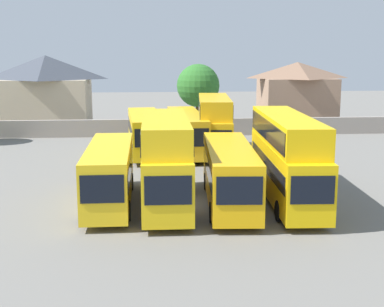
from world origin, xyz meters
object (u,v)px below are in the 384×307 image
object	(u,v)px
bus_5	(145,131)
house_terrace_left	(47,90)
house_terrace_centre	(297,93)
bus_2	(166,157)
bus_4	(287,154)
bus_3	(229,172)
bus_7	(214,122)
tree_left_of_lot	(198,86)
bus_6	(186,130)
bus_1	(109,172)

from	to	relation	value
bus_5	house_terrace_left	distance (m)	21.92
house_terrace_left	house_terrace_centre	distance (m)	29.79
bus_2	bus_4	bearing A→B (deg)	95.05
bus_3	bus_5	size ratio (longest dim) A/B	0.98
bus_7	house_terrace_centre	bearing A→B (deg)	150.36
bus_3	bus_5	xyz separation A→B (m)	(-4.91, 16.04, 0.03)
bus_4	house_terrace_left	bearing A→B (deg)	-146.81
bus_7	tree_left_of_lot	size ratio (longest dim) A/B	1.39
bus_4	tree_left_of_lot	bearing A→B (deg)	-171.88
bus_2	bus_4	size ratio (longest dim) A/B	0.85
bus_7	bus_6	bearing A→B (deg)	-97.99
bus_5	house_terrace_centre	distance (m)	25.41
bus_1	bus_6	distance (m)	16.77
tree_left_of_lot	bus_5	bearing A→B (deg)	-114.88
bus_7	bus_1	bearing A→B (deg)	-22.81
house_terrace_left	tree_left_of_lot	bearing A→B (deg)	-19.11
house_terrace_left	bus_2	bearing A→B (deg)	-69.72
bus_2	house_terrace_left	world-z (taller)	house_terrace_left
bus_6	tree_left_of_lot	distance (m)	12.77
bus_7	house_terrace_left	distance (m)	25.72
bus_3	bus_4	bearing A→B (deg)	101.39
tree_left_of_lot	bus_6	bearing A→B (deg)	-100.11
bus_3	bus_6	distance (m)	16.37
house_terrace_left	house_terrace_centre	size ratio (longest dim) A/B	1.15
bus_5	bus_6	world-z (taller)	bus_6
bus_6	bus_1	bearing A→B (deg)	-21.28
bus_6	house_terrace_left	distance (m)	23.81
bus_2	bus_5	world-z (taller)	bus_2
bus_4	bus_6	xyz separation A→B (m)	(-4.75, 15.85, -0.87)
bus_1	bus_7	size ratio (longest dim) A/B	1.00
bus_7	house_terrace_left	world-z (taller)	house_terrace_left
bus_1	tree_left_of_lot	size ratio (longest dim) A/B	1.39
bus_5	bus_2	bearing A→B (deg)	0.85
bus_5	house_terrace_left	size ratio (longest dim) A/B	1.10
bus_7	bus_2	bearing A→B (deg)	-11.92
bus_2	bus_5	bearing A→B (deg)	-174.87
tree_left_of_lot	bus_4	bearing A→B (deg)	-84.75
bus_2	tree_left_of_lot	world-z (taller)	tree_left_of_lot
bus_2	bus_3	xyz separation A→B (m)	(3.67, 0.07, -0.91)
house_terrace_left	house_terrace_centre	bearing A→B (deg)	-1.70
bus_6	tree_left_of_lot	world-z (taller)	tree_left_of_lot
house_terrace_centre	tree_left_of_lot	world-z (taller)	house_terrace_centre
bus_6	house_terrace_centre	distance (m)	22.74
bus_2	house_terrace_left	xyz separation A→B (m)	(-12.79, 34.60, 1.39)
house_terrace_centre	bus_7	bearing A→B (deg)	-124.40
bus_6	house_terrace_centre	size ratio (longest dim) A/B	1.35
bus_1	bus_4	world-z (taller)	bus_4
bus_6	bus_7	distance (m)	2.55
bus_4	bus_1	bearing A→B (deg)	-87.37
bus_7	tree_left_of_lot	bearing A→B (deg)	-174.35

